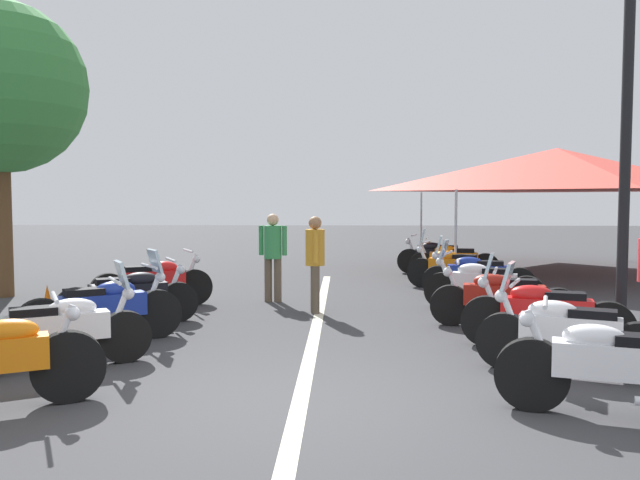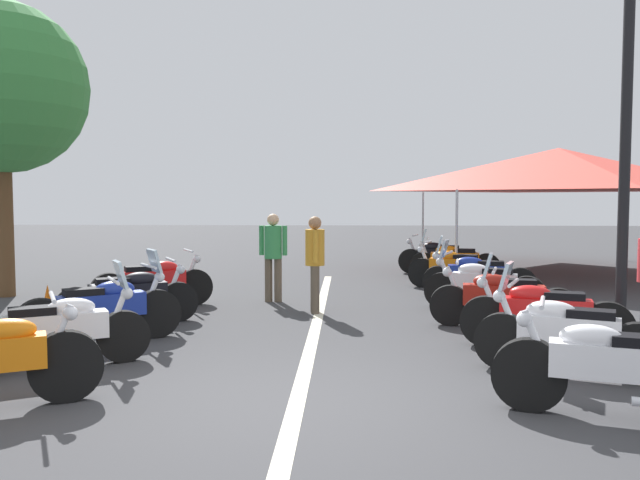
# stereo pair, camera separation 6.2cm
# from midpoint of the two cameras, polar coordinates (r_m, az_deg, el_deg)

# --- Properties ---
(ground_plane) EXTENTS (80.00, 80.00, 0.00)m
(ground_plane) POSITION_cam_midpoint_polar(r_m,az_deg,el_deg) (6.08, -1.89, -14.64)
(ground_plane) COLOR #38383A
(lane_centre_stripe) EXTENTS (13.59, 0.16, 0.01)m
(lane_centre_stripe) POSITION_cam_midpoint_polar(r_m,az_deg,el_deg) (9.15, -0.37, -8.35)
(lane_centre_stripe) COLOR beige
(lane_centre_stripe) RESTS_ON ground_plane
(motorcycle_left_row_1) EXTENTS (1.18, 1.89, 1.19)m
(motorcycle_left_row_1) POSITION_cam_midpoint_polar(r_m,az_deg,el_deg) (7.85, -21.86, -7.26)
(motorcycle_left_row_1) COLOR black
(motorcycle_left_row_1) RESTS_ON ground_plane
(motorcycle_left_row_2) EXTENTS (1.33, 1.84, 1.22)m
(motorcycle_left_row_2) POSITION_cam_midpoint_polar(r_m,az_deg,el_deg) (9.00, -18.30, -5.68)
(motorcycle_left_row_2) COLOR black
(motorcycle_left_row_2) RESTS_ON ground_plane
(motorcycle_left_row_3) EXTENTS (1.12, 1.93, 0.99)m
(motorcycle_left_row_3) POSITION_cam_midpoint_polar(r_m,az_deg,el_deg) (10.19, -16.22, -4.71)
(motorcycle_left_row_3) COLOR black
(motorcycle_left_row_3) RESTS_ON ground_plane
(motorcycle_left_row_4) EXTENTS (1.12, 1.94, 1.00)m
(motorcycle_left_row_4) POSITION_cam_midpoint_polar(r_m,az_deg,el_deg) (11.68, -14.25, -3.57)
(motorcycle_left_row_4) COLOR black
(motorcycle_left_row_4) RESTS_ON ground_plane
(motorcycle_right_row_0) EXTENTS (0.90, 1.98, 1.01)m
(motorcycle_right_row_0) POSITION_cam_midpoint_polar(r_m,az_deg,el_deg) (6.23, 24.41, -10.11)
(motorcycle_right_row_0) COLOR black
(motorcycle_right_row_0) RESTS_ON ground_plane
(motorcycle_right_row_1) EXTENTS (0.98, 1.90, 1.21)m
(motorcycle_right_row_1) POSITION_cam_midpoint_polar(r_m,az_deg,el_deg) (7.53, 20.96, -7.63)
(motorcycle_right_row_1) COLOR black
(motorcycle_right_row_1) RESTS_ON ground_plane
(motorcycle_right_row_2) EXTENTS (0.88, 2.06, 1.22)m
(motorcycle_right_row_2) POSITION_cam_midpoint_polar(r_m,az_deg,el_deg) (8.67, 19.16, -6.08)
(motorcycle_right_row_2) COLOR black
(motorcycle_right_row_2) RESTS_ON ground_plane
(motorcycle_right_row_3) EXTENTS (0.76, 2.14, 0.99)m
(motorcycle_right_row_3) POSITION_cam_midpoint_polar(r_m,az_deg,el_deg) (9.98, 15.87, -4.88)
(motorcycle_right_row_3) COLOR black
(motorcycle_right_row_3) RESTS_ON ground_plane
(motorcycle_right_row_4) EXTENTS (0.93, 1.97, 1.20)m
(motorcycle_right_row_4) POSITION_cam_midpoint_polar(r_m,az_deg,el_deg) (11.35, 14.21, -3.75)
(motorcycle_right_row_4) COLOR black
(motorcycle_right_row_4) RESTS_ON ground_plane
(motorcycle_right_row_5) EXTENTS (0.77, 2.12, 1.19)m
(motorcycle_right_row_5) POSITION_cam_midpoint_polar(r_m,az_deg,el_deg) (12.75, 13.76, -2.96)
(motorcycle_right_row_5) COLOR black
(motorcycle_right_row_5) RESTS_ON ground_plane
(motorcycle_right_row_6) EXTENTS (0.93, 1.93, 0.99)m
(motorcycle_right_row_6) POSITION_cam_midpoint_polar(r_m,az_deg,el_deg) (13.96, 11.80, -2.39)
(motorcycle_right_row_6) COLOR black
(motorcycle_right_row_6) RESTS_ON ground_plane
(motorcycle_right_row_7) EXTENTS (0.75, 2.08, 1.21)m
(motorcycle_right_row_7) POSITION_cam_midpoint_polar(r_m,az_deg,el_deg) (15.38, 11.75, -1.77)
(motorcycle_right_row_7) COLOR black
(motorcycle_right_row_7) RESTS_ON ground_plane
(motorcycle_right_row_8) EXTENTS (0.90, 2.04, 0.99)m
(motorcycle_right_row_8) POSITION_cam_midpoint_polar(r_m,az_deg,el_deg) (16.55, 10.51, -1.43)
(motorcycle_right_row_8) COLOR black
(motorcycle_right_row_8) RESTS_ON ground_plane
(street_lamp_twin_globe) EXTENTS (0.32, 1.22, 5.24)m
(street_lamp_twin_globe) POSITION_cam_midpoint_polar(r_m,az_deg,el_deg) (9.53, 25.59, 13.18)
(street_lamp_twin_globe) COLOR black
(street_lamp_twin_globe) RESTS_ON ground_plane
(traffic_cone_1) EXTENTS (0.36, 0.36, 0.61)m
(traffic_cone_1) POSITION_cam_midpoint_polar(r_m,az_deg,el_deg) (10.64, -22.65, -5.35)
(traffic_cone_1) COLOR orange
(traffic_cone_1) RESTS_ON ground_plane
(bystander_0) EXTENTS (0.53, 0.32, 1.61)m
(bystander_0) POSITION_cam_midpoint_polar(r_m,az_deg,el_deg) (10.77, -0.29, -1.49)
(bystander_0) COLOR brown
(bystander_0) RESTS_ON ground_plane
(bystander_2) EXTENTS (0.32, 0.53, 1.63)m
(bystander_2) POSITION_cam_midpoint_polar(r_m,az_deg,el_deg) (11.95, -3.99, -0.93)
(bystander_2) COLOR brown
(bystander_2) RESTS_ON ground_plane
(roadside_tree_0) EXTENTS (3.28, 3.28, 5.67)m
(roadside_tree_0) POSITION_cam_midpoint_polar(r_m,az_deg,el_deg) (14.11, -26.15, 11.87)
(roadside_tree_0) COLOR brown
(roadside_tree_0) RESTS_ON ground_plane
(event_tent) EXTENTS (6.87, 6.87, 3.20)m
(event_tent) POSITION_cam_midpoint_polar(r_m,az_deg,el_deg) (17.82, 20.31, 5.83)
(event_tent) COLOR #E54C3F
(event_tent) RESTS_ON ground_plane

